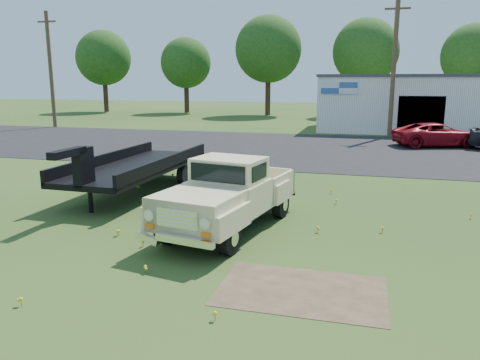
{
  "coord_description": "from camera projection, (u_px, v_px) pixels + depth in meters",
  "views": [
    {
      "loc": [
        2.47,
        -10.88,
        3.74
      ],
      "look_at": [
        -0.74,
        1.0,
        1.11
      ],
      "focal_mm": 35.0,
      "sensor_mm": 36.0,
      "label": 1
    }
  ],
  "objects": [
    {
      "name": "commercial_building",
      "position": [
        416.0,
        102.0,
        35.2
      ],
      "size": [
        14.2,
        8.2,
        4.15
      ],
      "color": "silver",
      "rests_on": "ground"
    },
    {
      "name": "dirt_patch_a",
      "position": [
        302.0,
        291.0,
        8.47
      ],
      "size": [
        3.0,
        2.0,
        0.01
      ],
      "primitive_type": "cube",
      "color": "#483826",
      "rests_on": "ground"
    },
    {
      "name": "treeline_d",
      "position": [
        366.0,
        52.0,
        48.03
      ],
      "size": [
        6.72,
        6.72,
        10.0
      ],
      "color": "#362518",
      "rests_on": "ground"
    },
    {
      "name": "dirt_patch_b",
      "position": [
        223.0,
        195.0,
        15.5
      ],
      "size": [
        2.2,
        1.6,
        0.01
      ],
      "primitive_type": "cube",
      "color": "#483826",
      "rests_on": "ground"
    },
    {
      "name": "treeline_c",
      "position": [
        268.0,
        49.0,
        49.56
      ],
      "size": [
        7.04,
        7.04,
        10.47
      ],
      "color": "#362518",
      "rests_on": "ground"
    },
    {
      "name": "vintage_pickup_truck",
      "position": [
        229.0,
        194.0,
        11.77
      ],
      "size": [
        2.91,
        5.42,
        1.87
      ],
      "primitive_type": null,
      "rotation": [
        0.0,
        0.0,
        -0.18
      ],
      "color": "#CEB58A",
      "rests_on": "ground"
    },
    {
      "name": "red_pickup",
      "position": [
        437.0,
        135.0,
        26.72
      ],
      "size": [
        5.28,
        3.64,
        1.34
      ],
      "primitive_type": "imported",
      "rotation": [
        0.0,
        0.0,
        1.89
      ],
      "color": "maroon",
      "rests_on": "ground"
    },
    {
      "name": "treeline_b",
      "position": [
        186.0,
        63.0,
        53.79
      ],
      "size": [
        5.76,
        5.76,
        8.57
      ],
      "color": "#362518",
      "rests_on": "ground"
    },
    {
      "name": "treeline_e",
      "position": [
        474.0,
        56.0,
        44.2
      ],
      "size": [
        6.08,
        6.08,
        9.04
      ],
      "color": "#362518",
      "rests_on": "ground"
    },
    {
      "name": "utility_pole_west",
      "position": [
        51.0,
        69.0,
        37.1
      ],
      "size": [
        1.6,
        0.3,
        9.0
      ],
      "color": "#4A3322",
      "rests_on": "ground"
    },
    {
      "name": "asphalt_lot",
      "position": [
        319.0,
        149.0,
        25.85
      ],
      "size": [
        90.0,
        14.0,
        0.02
      ],
      "primitive_type": "cube",
      "color": "black",
      "rests_on": "ground"
    },
    {
      "name": "flatbed_trailer",
      "position": [
        136.0,
        163.0,
        15.86
      ],
      "size": [
        2.59,
        7.3,
        1.97
      ],
      "primitive_type": null,
      "rotation": [
        0.0,
        0.0,
        -0.02
      ],
      "color": "black",
      "rests_on": "ground"
    },
    {
      "name": "treeline_a",
      "position": [
        104.0,
        58.0,
        55.26
      ],
      "size": [
        6.4,
        6.4,
        9.52
      ],
      "color": "#362518",
      "rests_on": "ground"
    },
    {
      "name": "ground",
      "position": [
        258.0,
        233.0,
        11.69
      ],
      "size": [
        140.0,
        140.0,
        0.0
      ],
      "primitive_type": "plane",
      "color": "#274315",
      "rests_on": "ground"
    },
    {
      "name": "utility_pole_mid",
      "position": [
        394.0,
        67.0,
        30.47
      ],
      "size": [
        1.6,
        0.3,
        9.0
      ],
      "color": "#4A3322",
      "rests_on": "ground"
    }
  ]
}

